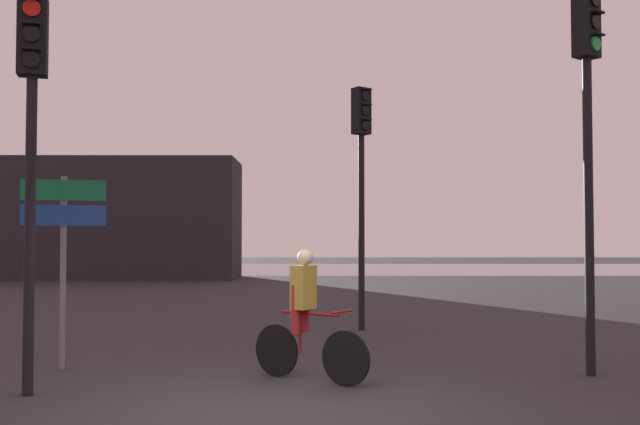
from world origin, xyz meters
TOP-DOWN VIEW (x-y plane):
  - ground_plane at (0.00, 0.00)m, footprint 120.00×120.00m
  - water_strip at (0.00, 34.44)m, footprint 80.00×16.00m
  - distant_building at (-9.62, 24.44)m, footprint 13.08×4.00m
  - traffic_light_near_left at (-2.79, 0.88)m, footprint 0.37×0.39m
  - traffic_light_near_right at (3.96, 2.00)m, footprint 0.41×0.42m
  - traffic_light_center at (1.31, 6.53)m, footprint 0.40×0.42m
  - direction_sign_post at (-2.99, 2.50)m, footprint 1.07×0.31m
  - cyclist at (0.31, 1.69)m, footprint 1.42×1.02m

SIDE VIEW (x-z plane):
  - ground_plane at x=0.00m, z-range 0.00..0.00m
  - water_strip at x=0.00m, z-range 0.00..0.01m
  - cyclist at x=0.31m, z-range 0.01..1.63m
  - direction_sign_post at x=-2.99m, z-range 0.49..3.09m
  - distant_building at x=-9.62m, z-range 0.00..5.24m
  - traffic_light_near_left at x=-2.79m, z-range 0.87..5.38m
  - traffic_light_center at x=1.31m, z-range 0.90..5.57m
  - traffic_light_near_right at x=3.96m, z-range 0.94..5.95m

